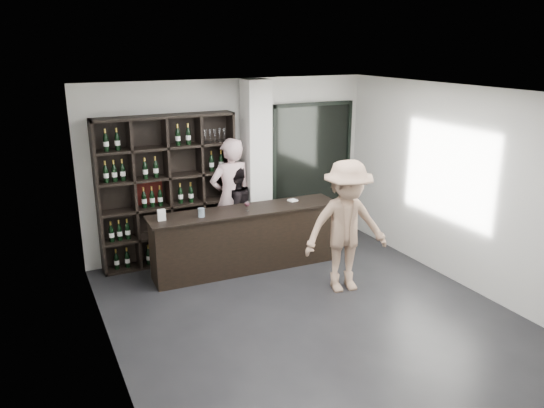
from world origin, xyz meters
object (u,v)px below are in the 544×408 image
wine_shelf (168,191)px  customer (346,227)px  taster_black (234,210)px  tasting_counter (246,239)px  taster_pink (231,198)px

wine_shelf → customer: wine_shelf is taller
wine_shelf → taster_black: bearing=-8.9°
taster_black → wine_shelf: bearing=-31.0°
tasting_counter → taster_black: (0.07, 0.65, 0.28)m
tasting_counter → customer: 1.70m
customer → tasting_counter: bearing=136.9°
wine_shelf → taster_black: wine_shelf is taller
wine_shelf → customer: (1.98, -2.11, -0.24)m
taster_pink → taster_black: taster_pink is taller
customer → taster_pink: bearing=126.0°
taster_pink → customer: taster_pink is taller
wine_shelf → taster_pink: (1.00, -0.17, -0.20)m
taster_pink → wine_shelf: bearing=-13.1°
wine_shelf → tasting_counter: (0.98, -0.82, -0.70)m
taster_pink → taster_black: 0.22m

